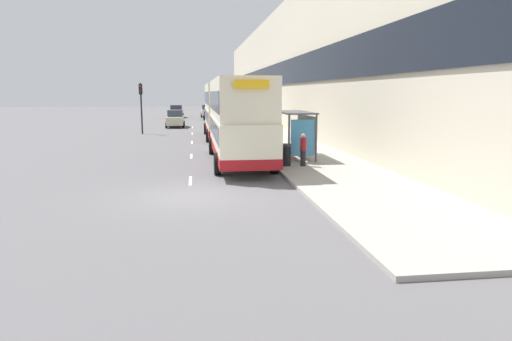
# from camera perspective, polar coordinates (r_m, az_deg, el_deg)

# --- Properties ---
(ground_plane) EXTENTS (220.00, 220.00, 0.00)m
(ground_plane) POSITION_cam_1_polar(r_m,az_deg,el_deg) (16.27, -8.27, -3.27)
(ground_plane) COLOR #5B595B
(pavement) EXTENTS (5.00, 93.00, 0.14)m
(pavement) POSITION_cam_1_polar(r_m,az_deg,el_deg) (54.83, -1.08, 5.98)
(pavement) COLOR #A39E93
(pavement) RESTS_ON ground_plane
(terrace_facade) EXTENTS (3.10, 93.00, 12.34)m
(terrace_facade) POSITION_cam_1_polar(r_m,az_deg,el_deg) (55.38, 3.10, 12.31)
(terrace_facade) COLOR beige
(terrace_facade) RESTS_ON ground_plane
(lane_mark_0) EXTENTS (0.12, 2.00, 0.01)m
(lane_mark_0) POSITION_cam_1_polar(r_m,az_deg,el_deg) (19.19, -8.20, -1.27)
(lane_mark_0) COLOR silver
(lane_mark_0) RESTS_ON ground_plane
(lane_mark_1) EXTENTS (0.12, 2.00, 0.01)m
(lane_mark_1) POSITION_cam_1_polar(r_m,az_deg,el_deg) (26.58, -8.08, 1.78)
(lane_mark_1) COLOR silver
(lane_mark_1) RESTS_ON ground_plane
(lane_mark_2) EXTENTS (0.12, 2.00, 0.01)m
(lane_mark_2) POSITION_cam_1_polar(r_m,az_deg,el_deg) (34.01, -8.01, 3.49)
(lane_mark_2) COLOR silver
(lane_mark_2) RESTS_ON ground_plane
(lane_mark_3) EXTENTS (0.12, 2.00, 0.01)m
(lane_mark_3) POSITION_cam_1_polar(r_m,az_deg,el_deg) (41.45, -7.97, 4.59)
(lane_mark_3) COLOR silver
(lane_mark_3) RESTS_ON ground_plane
(lane_mark_4) EXTENTS (0.12, 2.00, 0.01)m
(lane_mark_4) POSITION_cam_1_polar(r_m,az_deg,el_deg) (48.91, -7.94, 5.36)
(lane_mark_4) COLOR silver
(lane_mark_4) RESTS_ON ground_plane
(bus_shelter) EXTENTS (1.60, 4.20, 2.48)m
(bus_shelter) POSITION_cam_1_polar(r_m,az_deg,el_deg) (24.69, 5.37, 5.59)
(bus_shelter) COLOR #4C4C51
(bus_shelter) RESTS_ON ground_plane
(double_decker_bus_near) EXTENTS (2.85, 10.94, 4.30)m
(double_decker_bus_near) POSITION_cam_1_polar(r_m,az_deg,el_deg) (23.63, -2.20, 6.44)
(double_decker_bus_near) COLOR beige
(double_decker_bus_near) RESTS_ON ground_plane
(double_decker_bus_ahead) EXTENTS (2.85, 10.49, 4.30)m
(double_decker_bus_ahead) POSITION_cam_1_polar(r_m,az_deg,el_deg) (37.23, -4.25, 7.61)
(double_decker_bus_ahead) COLOR beige
(double_decker_bus_ahead) RESTS_ON ground_plane
(car_0) EXTENTS (2.06, 4.57, 1.83)m
(car_0) POSITION_cam_1_polar(r_m,az_deg,el_deg) (68.74, -9.93, 7.28)
(car_0) COLOR maroon
(car_0) RESTS_ON ground_plane
(car_1) EXTENTS (2.10, 4.08, 1.77)m
(car_1) POSITION_cam_1_polar(r_m,az_deg,el_deg) (62.21, -5.63, 7.11)
(car_1) COLOR black
(car_1) RESTS_ON ground_plane
(car_2) EXTENTS (2.07, 4.51, 1.84)m
(car_2) POSITION_cam_1_polar(r_m,az_deg,el_deg) (69.70, -6.06, 7.40)
(car_2) COLOR silver
(car_2) RESTS_ON ground_plane
(car_3) EXTENTS (1.94, 4.46, 1.82)m
(car_3) POSITION_cam_1_polar(r_m,az_deg,el_deg) (49.60, -10.06, 6.39)
(car_3) COLOR #B7B799
(car_3) RESTS_ON ground_plane
(pedestrian_at_shelter) EXTENTS (0.33, 0.33, 1.69)m
(pedestrian_at_shelter) POSITION_cam_1_polar(r_m,az_deg,el_deg) (28.90, 4.85, 4.46)
(pedestrian_at_shelter) COLOR #23232D
(pedestrian_at_shelter) RESTS_ON ground_plane
(pedestrian_1) EXTENTS (0.31, 0.31, 1.57)m
(pedestrian_1) POSITION_cam_1_polar(r_m,az_deg,el_deg) (21.97, 5.92, 2.63)
(pedestrian_1) COLOR #23232D
(pedestrian_1) RESTS_ON ground_plane
(litter_bin) EXTENTS (0.55, 0.55, 1.05)m
(litter_bin) POSITION_cam_1_polar(r_m,az_deg,el_deg) (22.06, 3.72, 1.98)
(litter_bin) COLOR black
(litter_bin) RESTS_ON ground_plane
(traffic_light_far_kerb) EXTENTS (0.30, 0.32, 4.47)m
(traffic_light_far_kerb) POSITION_cam_1_polar(r_m,az_deg,el_deg) (41.79, -14.18, 8.58)
(traffic_light_far_kerb) COLOR black
(traffic_light_far_kerb) RESTS_ON ground_plane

